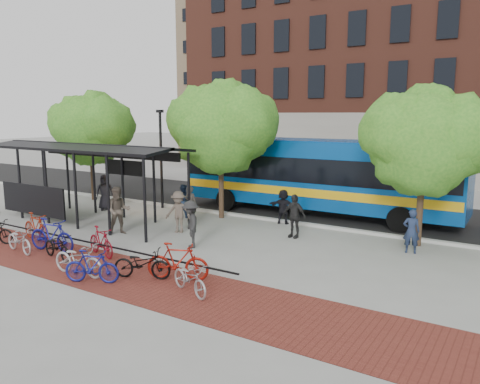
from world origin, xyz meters
The scene contains 31 objects.
ground centered at (0.00, 0.00, 0.00)m, with size 160.00×160.00×0.00m, color #9E9E99.
asphalt_street centered at (0.00, 8.00, 0.01)m, with size 160.00×8.00×0.01m, color black.
curb centered at (0.00, 4.00, 0.06)m, with size 160.00×0.25×0.12m, color #B7B7B2.
brick_strip centered at (-2.00, -5.00, 0.00)m, with size 24.00×3.00×0.01m, color maroon.
bike_rack_rail centered at (-3.30, -4.10, 0.00)m, with size 12.00×0.05×0.95m, color black.
building_tower centered at (-16.00, 40.00, 15.00)m, with size 22.00×22.00×30.00m, color #7A664C.
bus_shelter centered at (-8.13, -0.48, 3.00)m, with size 10.60×3.07×3.60m.
tree_a centered at (-11.91, 3.35, 4.24)m, with size 4.90×4.00×6.18m.
tree_b centered at (-2.90, 3.35, 4.46)m, with size 5.15×4.20×6.47m.
tree_c centered at (6.09, 3.35, 4.05)m, with size 4.66×3.80×5.92m.
lamp_post_left centered at (-7.00, 3.60, 2.75)m, with size 0.35×0.20×5.12m.
bus centered at (0.56, 6.42, 2.11)m, with size 13.65×3.38×3.68m.
bike_1 centered at (-6.85, -3.94, 0.54)m, with size 0.51×1.81×1.09m, color maroon.
bike_2 centered at (-5.88, -5.26, 0.46)m, with size 0.61×1.75×0.92m, color #B7B7BA.
bike_3 centered at (-4.96, -4.59, 0.61)m, with size 0.58×2.04×1.23m, color navy.
bike_4 centered at (-4.05, -5.04, 0.44)m, with size 0.59×1.68×0.88m, color black.
bike_5 centered at (-3.10, -3.98, 0.52)m, with size 0.48×1.72×1.03m, color maroon.
bike_6 centered at (-2.11, -5.73, 0.51)m, with size 0.68×1.96×1.03m, color #AFAEB1.
bike_7 centered at (-1.24, -5.96, 0.50)m, with size 0.47×1.67×1.00m, color navy.
bike_8 centered at (-0.26, -4.89, 0.47)m, with size 0.62×1.78×0.94m, color black.
bike_9 centered at (0.73, -4.41, 0.57)m, with size 0.54×1.90×1.14m, color maroon.
bike_10 centered at (1.71, -5.07, 0.44)m, with size 0.58×1.67×0.88m, color #A0A0A2.
pedestrian_0 centered at (-9.13, 1.61, 0.92)m, with size 0.90×0.58×1.84m, color black.
pedestrian_1 centered at (-3.74, 1.89, 0.83)m, with size 0.60×0.40×1.66m, color #3D3730.
pedestrian_2 centered at (-4.62, 2.43, 0.80)m, with size 0.78×0.61×1.60m, color #22324F.
pedestrian_3 centered at (-2.90, 0.01, 0.88)m, with size 1.13×0.65×1.75m, color brown.
pedestrian_4 centered at (1.51, 1.88, 0.88)m, with size 1.03×0.43×1.76m, color #252525.
pedestrian_5 centered at (0.06, 3.80, 0.78)m, with size 1.45×0.46×1.57m, color black.
pedestrian_7 centered at (5.98, 2.17, 0.80)m, with size 0.58×0.38×1.60m, color #1F2B48.
pedestrian_8 centered at (-4.83, -1.50, 0.99)m, with size 0.96×0.75×1.98m, color brown.
pedestrian_9 centered at (-1.08, -1.48, 0.89)m, with size 1.15×0.66×1.77m, color #272727.
Camera 1 is at (9.46, -14.74, 4.92)m, focal length 35.00 mm.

